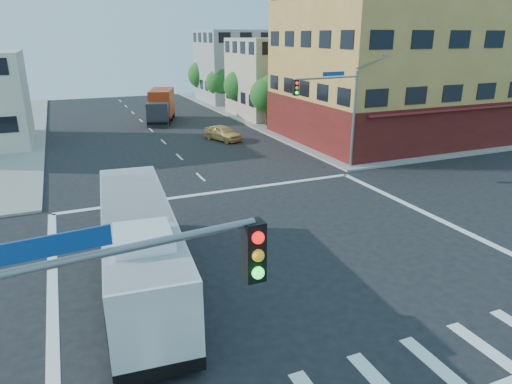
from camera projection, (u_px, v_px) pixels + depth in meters
name	position (u px, v px, depth m)	size (l,w,h in m)	color
ground	(284.00, 256.00, 20.24)	(120.00, 120.00, 0.00)	black
sidewalk_ne	(397.00, 105.00, 63.63)	(50.00, 50.00, 0.15)	gray
corner_building_ne	(391.00, 74.00, 41.80)	(18.10, 15.44, 14.00)	gold
building_east_near	(286.00, 77.00, 54.62)	(12.06, 10.06, 9.00)	#B7A68C
building_east_far	(243.00, 66.00, 66.63)	(12.06, 10.06, 10.00)	#999994
signal_mast_ne	(335.00, 102.00, 31.22)	(7.91, 1.13, 8.07)	slate
signal_mast_sw	(35.00, 382.00, 6.00)	(7.91, 1.01, 8.07)	slate
street_tree_a	(268.00, 93.00, 47.77)	(3.60, 3.60, 5.53)	#332112
street_tree_b	(240.00, 84.00, 54.67)	(3.80, 3.80, 5.79)	#332112
street_tree_c	(219.00, 81.00, 61.73)	(3.40, 3.40, 5.29)	#332112
street_tree_d	(202.00, 73.00, 68.55)	(4.00, 4.00, 6.03)	#332112
transit_bus	(139.00, 245.00, 17.39)	(3.51, 12.02, 3.51)	black
box_truck	(161.00, 107.00, 51.17)	(4.61, 8.08, 3.50)	#2A2A2F
parked_car	(223.00, 133.00, 42.36)	(1.67, 4.14, 1.41)	#DDA957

